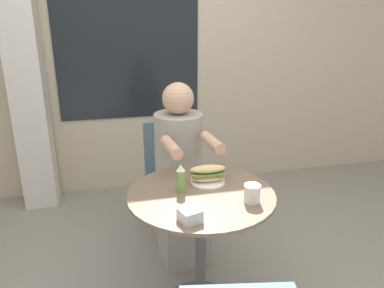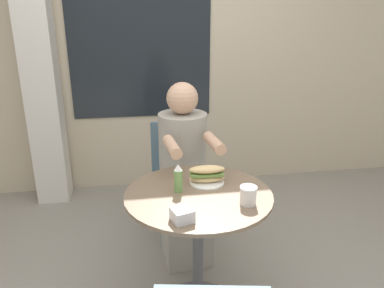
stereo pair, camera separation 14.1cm
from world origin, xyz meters
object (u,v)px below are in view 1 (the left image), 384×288
condiment_bottle (181,179)px  diner_chair (170,168)px  seated_diner (180,184)px  drink_cup (252,193)px  cafe_table (201,226)px  sandwich_on_plate (208,175)px

condiment_bottle → diner_chair: bearing=84.1°
diner_chair → seated_diner: seated_diner is taller
diner_chair → drink_cup: size_ratio=9.39×
drink_cup → condiment_bottle: (-0.32, 0.19, 0.03)m
cafe_table → diner_chair: (-0.01, 0.91, -0.03)m
diner_chair → seated_diner: bearing=86.6°
diner_chair → drink_cup: 1.12m
drink_cup → condiment_bottle: condiment_bottle is taller
cafe_table → diner_chair: 0.91m
sandwich_on_plate → drink_cup: size_ratio=2.17×
cafe_table → condiment_bottle: (-0.10, 0.04, 0.27)m
sandwich_on_plate → condiment_bottle: condiment_bottle is taller
diner_chair → sandwich_on_plate: (0.08, -0.79, 0.28)m
sandwich_on_plate → condiment_bottle: 0.19m
cafe_table → drink_cup: bearing=-35.0°
seated_diner → sandwich_on_plate: size_ratio=6.11×
seated_diner → sandwich_on_plate: (0.07, -0.45, 0.25)m
sandwich_on_plate → diner_chair: bearing=95.7°
cafe_table → seated_diner: size_ratio=0.63×
sandwich_on_plate → condiment_bottle: bearing=-154.7°
condiment_bottle → sandwich_on_plate: bearing=25.3°
condiment_bottle → drink_cup: bearing=-30.7°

